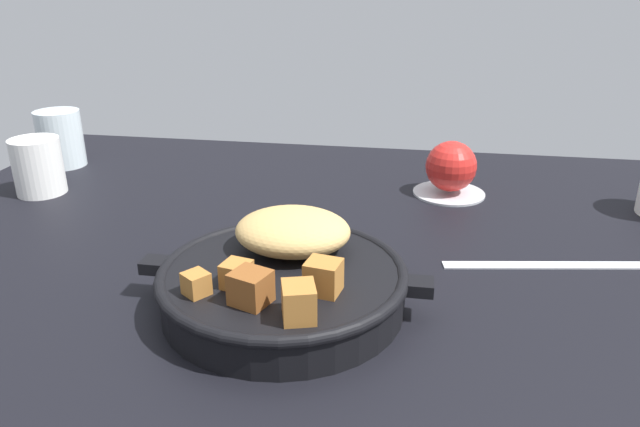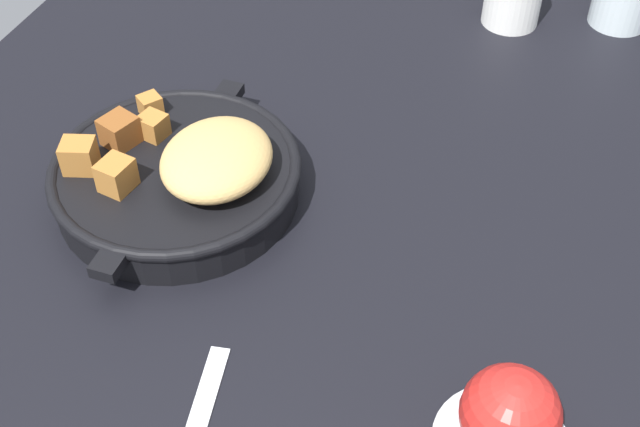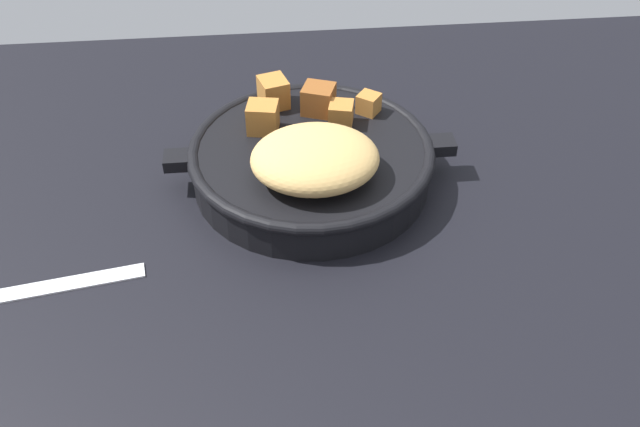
{
  "view_description": "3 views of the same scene",
  "coord_description": "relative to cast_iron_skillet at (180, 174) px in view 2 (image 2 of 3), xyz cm",
  "views": [
    {
      "loc": [
        7.29,
        -60.47,
        30.12
      ],
      "look_at": [
        -2.52,
        -2.48,
        5.89
      ],
      "focal_mm": 33.25,
      "sensor_mm": 36.0,
      "label": 1
    },
    {
      "loc": [
        46.55,
        19.61,
        55.18
      ],
      "look_at": [
        -1.52,
        3.21,
        5.16
      ],
      "focal_mm": 46.62,
      "sensor_mm": 36.0,
      "label": 2
    },
    {
      "loc": [
        -0.33,
        41.83,
        42.95
      ],
      "look_at": [
        -4.56,
        -1.37,
        4.95
      ],
      "focal_mm": 38.9,
      "sensor_mm": 36.0,
      "label": 3
    }
  ],
  "objects": [
    {
      "name": "red_apple",
      "position": [
        16.72,
        33.76,
        1.25
      ],
      "size": [
        7.24,
        7.24,
        7.24
      ],
      "primitive_type": "sphere",
      "color": "red",
      "rests_on": "saucer_plate"
    },
    {
      "name": "cast_iron_skillet",
      "position": [
        0.0,
        0.0,
        0.0
      ],
      "size": [
        28.16,
        23.84,
        8.01
      ],
      "color": "black",
      "rests_on": "ground_plane"
    },
    {
      "name": "ground_plane",
      "position": [
        4.42,
        11.7,
        -4.17
      ],
      "size": [
        118.28,
        88.87,
        2.4
      ],
      "primitive_type": "cube",
      "color": "black"
    }
  ]
}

